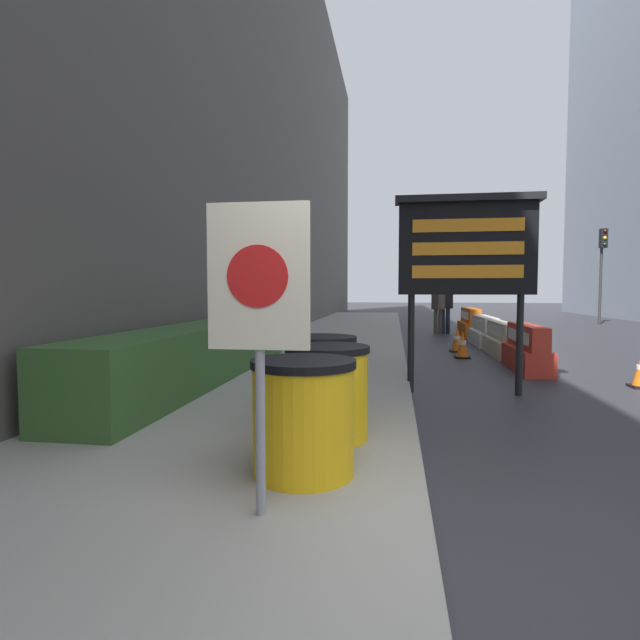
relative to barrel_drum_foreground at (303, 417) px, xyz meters
The scene contains 19 objects.
ground_plane 1.40m from the barrel_drum_foreground, 44.81° to the right, with size 120.00×120.00×0.00m, color #2D2D33.
sidewalk_left 1.42m from the barrel_drum_foreground, 137.56° to the right, with size 3.74×56.00×0.17m.
building_left_facade 11.89m from the barrel_drum_foreground, 108.88° to the left, with size 0.40×50.40×15.73m.
hedge_strip 4.39m from the barrel_drum_foreground, 120.79° to the left, with size 0.90×6.72×0.85m.
barrel_drum_foreground is the anchor object (origin of this frame).
barrel_drum_middle 0.93m from the barrel_drum_foreground, 86.68° to the left, with size 0.78×0.78×0.86m.
barrel_drum_back 1.85m from the barrel_drum_foreground, 94.16° to the left, with size 0.78×0.78×0.86m.
warning_sign 1.14m from the barrel_drum_foreground, 100.85° to the right, with size 0.62×0.08×1.89m.
message_board 4.60m from the barrel_drum_foreground, 66.96° to the left, with size 2.07×0.36×2.90m.
jersey_barrier_red_striped 7.10m from the barrel_drum_foreground, 63.43° to the left, with size 0.54×1.91×0.88m.
jersey_barrier_cream 9.16m from the barrel_drum_foreground, 69.70° to the left, with size 0.54×2.02×0.79m.
jersey_barrier_white 11.33m from the barrel_drum_foreground, 73.71° to the left, with size 0.62×2.15×0.80m.
jersey_barrier_orange_far 13.87m from the barrel_drum_foreground, 76.76° to the left, with size 0.61×2.12×0.94m.
traffic_cone_mid 9.40m from the barrel_drum_foreground, 76.33° to the left, with size 0.35×0.35×0.62m.
traffic_cone_far 8.27m from the barrel_drum_foreground, 74.60° to the left, with size 0.34×0.34×0.61m.
traffic_light_near_curb 17.25m from the barrel_drum_foreground, 85.38° to the left, with size 0.28×0.45×4.21m.
traffic_light_far_side 22.56m from the barrel_drum_foreground, 64.20° to the left, with size 0.28×0.45×4.24m.
pedestrian_worker 14.74m from the barrel_drum_foreground, 80.38° to the left, with size 0.49×0.30×1.84m.
pedestrian_passerby 14.62m from the barrel_drum_foreground, 81.35° to the left, with size 0.46×0.54×1.76m.
Camera 1 is at (-0.24, -2.70, 1.54)m, focal length 28.00 mm.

